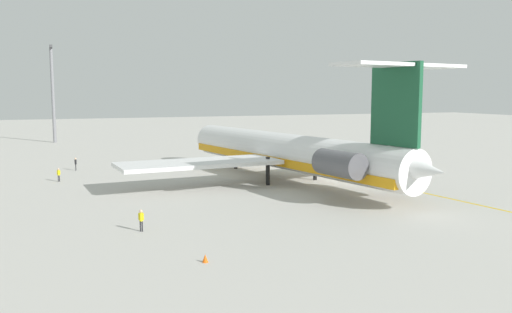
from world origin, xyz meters
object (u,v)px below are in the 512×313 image
object	(u,v)px
safety_cone_nose	(205,258)
light_mast	(53,89)
ground_crew_portside	(141,218)
main_jetliner	(292,152)
ground_crew_near_nose	(59,173)
ground_crew_near_tail	(76,162)

from	to	relation	value
safety_cone_nose	light_mast	size ratio (longest dim) A/B	0.03
light_mast	ground_crew_portside	bearing A→B (deg)	-176.49
main_jetliner	ground_crew_near_nose	size ratio (longest dim) A/B	28.16
ground_crew_near_tail	ground_crew_portside	world-z (taller)	ground_crew_near_tail
ground_crew_portside	main_jetliner	bearing A→B (deg)	155.46
ground_crew_near_nose	ground_crew_portside	bearing A→B (deg)	28.16
ground_crew_portside	light_mast	size ratio (longest dim) A/B	0.08
ground_crew_portside	light_mast	bearing A→B (deg)	-149.50
main_jetliner	light_mast	bearing A→B (deg)	11.32
main_jetliner	light_mast	xyz separation A→B (m)	(67.07, 26.35, 8.00)
safety_cone_nose	ground_crew_portside	bearing A→B (deg)	15.36
ground_crew_near_nose	safety_cone_nose	bearing A→B (deg)	29.20
ground_crew_near_tail	ground_crew_near_nose	bearing A→B (deg)	70.02
main_jetliner	ground_crew_portside	size ratio (longest dim) A/B	26.54
main_jetliner	light_mast	world-z (taller)	light_mast
ground_crew_portside	safety_cone_nose	distance (m)	9.79
ground_crew_near_tail	safety_cone_nose	world-z (taller)	ground_crew_near_tail
ground_crew_near_tail	ground_crew_portside	bearing A→B (deg)	89.64
main_jetliner	ground_crew_portside	xyz separation A→B (m)	(-16.84, 21.20, -2.65)
ground_crew_near_nose	ground_crew_near_tail	bearing A→B (deg)	-177.99
ground_crew_near_tail	light_mast	bearing A→B (deg)	-92.60
ground_crew_portside	safety_cone_nose	size ratio (longest dim) A/B	3.25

